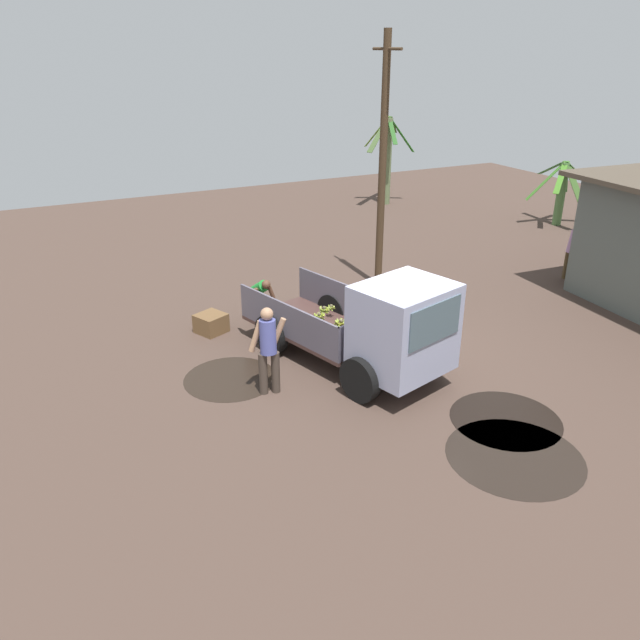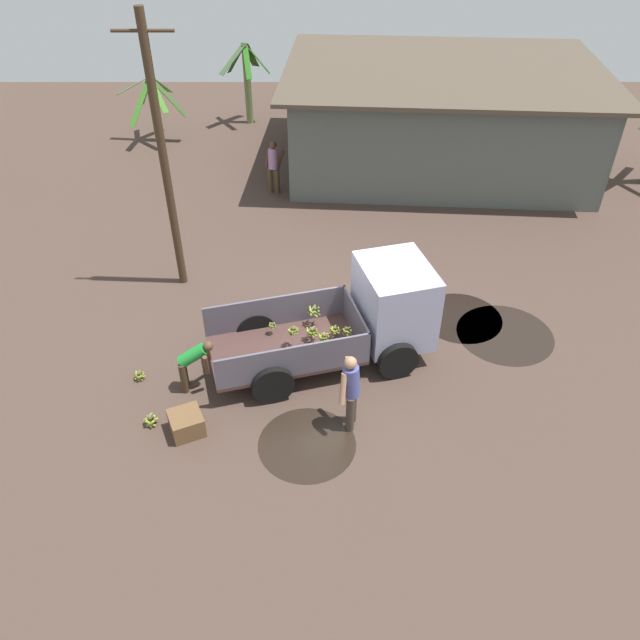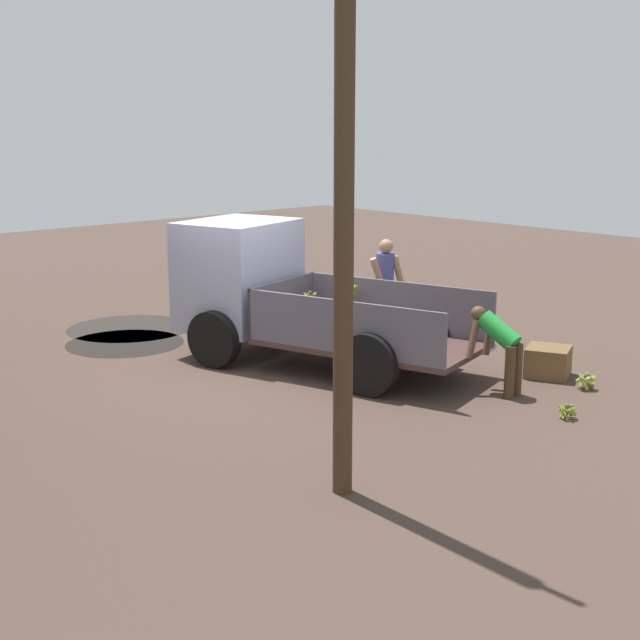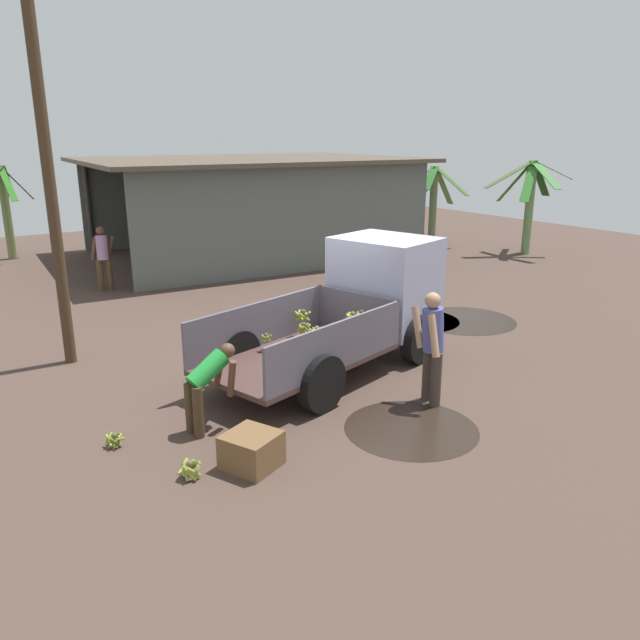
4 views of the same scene
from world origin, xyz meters
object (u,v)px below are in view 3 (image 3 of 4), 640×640
utility_pole (344,160)px  banana_bunch_on_ground_1 (567,410)px  cargo_truck (264,289)px  person_worker_loading (500,343)px  wooden_crate_0 (548,362)px  person_foreground_visitor (385,284)px  banana_bunch_on_ground_0 (586,380)px

utility_pole → banana_bunch_on_ground_1: (-0.29, -3.57, -3.14)m
cargo_truck → person_worker_loading: cargo_truck is taller
wooden_crate_0 → cargo_truck: bearing=32.8°
person_foreground_visitor → banana_bunch_on_ground_0: size_ratio=5.78×
utility_pole → wooden_crate_0: size_ratio=10.69×
person_foreground_visitor → person_worker_loading: person_foreground_visitor is taller
banana_bunch_on_ground_1 → wooden_crate_0: wooden_crate_0 is taller
cargo_truck → utility_pole: utility_pole is taller
utility_pole → person_worker_loading: utility_pole is taller
utility_pole → banana_bunch_on_ground_0: 5.76m
cargo_truck → utility_pole: size_ratio=0.77×
person_worker_loading → banana_bunch_on_ground_1: bearing=161.7°
person_worker_loading → banana_bunch_on_ground_1: (-1.22, 0.23, -0.59)m
person_worker_loading → banana_bunch_on_ground_0: person_worker_loading is taller
cargo_truck → banana_bunch_on_ground_0: (-4.32, -2.15, -0.94)m
person_worker_loading → cargo_truck: bearing=9.4°
wooden_crate_0 → banana_bunch_on_ground_0: bearing=167.4°
utility_pole → person_foreground_visitor: size_ratio=3.74×
cargo_truck → banana_bunch_on_ground_0: size_ratio=16.61×
utility_pole → person_foreground_visitor: (4.01, -4.82, -2.31)m
person_worker_loading → banana_bunch_on_ground_0: size_ratio=3.93×
utility_pole → banana_bunch_on_ground_1: size_ratio=24.26×
cargo_truck → person_foreground_visitor: 2.20m
banana_bunch_on_ground_1 → banana_bunch_on_ground_0: bearing=-68.2°
utility_pole → wooden_crate_0: 5.92m
person_worker_loading → banana_bunch_on_ground_0: 1.38m
person_foreground_visitor → banana_bunch_on_ground_1: size_ratio=6.49×
banana_bunch_on_ground_0 → wooden_crate_0: bearing=-12.6°
utility_pole → wooden_crate_0: utility_pole is taller
utility_pole → person_worker_loading: size_ratio=5.50×
person_foreground_visitor → banana_bunch_on_ground_0: person_foreground_visitor is taller
cargo_truck → wooden_crate_0: cargo_truck is taller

